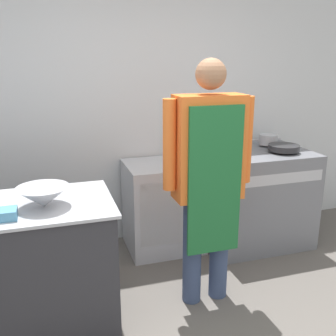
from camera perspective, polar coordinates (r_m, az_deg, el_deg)
The scene contains 10 objects.
wall_back at distance 3.83m, azimuth -5.12°, elevation 8.97°, with size 8.00×0.05×2.70m.
prep_counter at distance 2.83m, azimuth -19.88°, elevation -13.73°, with size 1.17×0.72×0.91m.
stove at distance 4.01m, azimuth 12.45°, elevation -4.02°, with size 0.99×0.79×0.96m.
fridge_unit at distance 3.78m, azimuth -0.66°, elevation -5.56°, with size 0.70×0.59×0.85m.
person_cook at distance 2.79m, azimuth 5.90°, elevation -0.30°, with size 0.67×0.24×1.80m.
mixing_bowl at distance 2.55m, azimuth -17.65°, elevation -4.01°, with size 0.33×0.33×0.13m.
plastic_tub at distance 2.45m, azimuth -22.44°, elevation -6.22°, with size 0.12×0.12×0.06m.
stock_pot at distance 3.86m, azimuth 9.10°, elevation 4.61°, with size 0.30×0.30×0.22m.
saute_pan at distance 3.86m, azimuth 16.46°, elevation 2.86°, with size 0.29×0.29×0.05m.
sauce_pot at distance 4.08m, azimuth 14.35°, elevation 4.04°, with size 0.18×0.18×0.10m.
Camera 1 is at (-0.82, -1.58, 1.82)m, focal length 42.00 mm.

